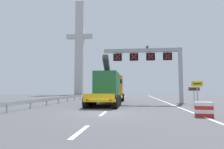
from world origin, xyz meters
TOP-DOWN VIEW (x-y plane):
  - ground at (0.00, 0.00)m, footprint 112.00×112.00m
  - lane_markings at (-0.12, 17.40)m, footprint 0.20×49.41m
  - edge_line_right at (6.20, 12.00)m, footprint 0.20×63.00m
  - overhead_lane_gantry at (4.38, 10.13)m, footprint 9.60×0.90m
  - heavy_haul_truck_yellow at (-0.88, 10.78)m, footprint 3.03×14.07m
  - exit_sign_yellow at (8.92, 8.69)m, footprint 1.20×0.15m
  - tourist_info_sign_brown at (9.18, 10.71)m, footprint 1.32×0.15m
  - crash_barrier_striped at (6.22, -1.11)m, footprint 1.06×0.63m
  - guardrail_left at (-7.10, 11.00)m, footprint 0.13×26.00m
  - bridge_pylon_distant at (-15.90, 49.95)m, footprint 9.00×2.00m

SIDE VIEW (x-z plane):
  - ground at x=0.00m, z-range 0.00..0.00m
  - edge_line_right at x=6.20m, z-range 0.00..0.01m
  - lane_markings at x=-0.12m, z-range 0.00..0.01m
  - crash_barrier_striped at x=6.22m, z-range 0.00..0.90m
  - guardrail_left at x=-7.10m, z-range 0.18..0.94m
  - tourist_info_sign_brown at x=9.18m, z-range 0.49..2.43m
  - exit_sign_yellow at x=8.92m, z-range 0.63..3.21m
  - heavy_haul_truck_yellow at x=-0.88m, z-range -0.66..4.64m
  - overhead_lane_gantry at x=4.38m, z-range 1.81..8.75m
  - bridge_pylon_distant at x=-15.90m, z-range 0.39..32.02m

